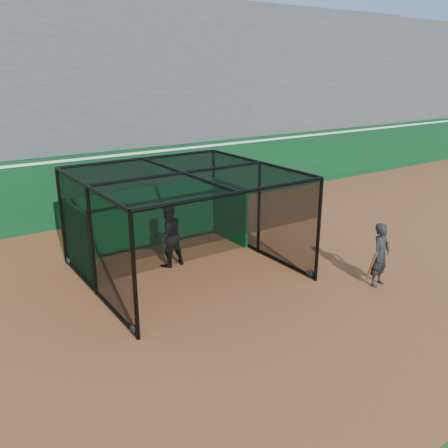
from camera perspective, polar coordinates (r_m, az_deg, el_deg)
ground at (r=11.41m, az=4.59°, el=-9.56°), size 120.00×120.00×0.00m
outfield_wall at (r=17.98m, az=-12.52°, el=4.87°), size 50.00×0.50×2.50m
grandstand at (r=21.10m, az=-17.16°, el=15.19°), size 50.00×7.85×8.95m
batting_cage at (r=12.67m, az=-4.83°, el=0.05°), size 5.14×4.98×2.75m
batter at (r=13.24m, az=-6.76°, el=-1.32°), size 0.92×0.74×1.82m
on_deck_player at (r=12.62m, az=18.30°, el=-3.56°), size 0.67×0.50×1.65m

